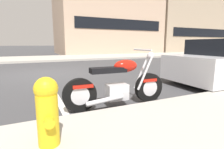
{
  "coord_description": "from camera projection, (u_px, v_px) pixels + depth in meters",
  "views": [
    {
      "loc": [
        -0.49,
        -7.55,
        1.2
      ],
      "look_at": [
        0.93,
        -4.5,
        0.61
      ],
      "focal_mm": 28.31,
      "sensor_mm": 36.0,
      "label": 1
    }
  ],
  "objects": [
    {
      "name": "townhouse_far_uphill",
      "position": [
        223.0,
        20.0,
        34.44
      ],
      "size": [
        11.76,
        12.05,
        11.62
      ],
      "color": "tan",
      "rests_on": "ground"
    },
    {
      "name": "parking_stall_stripe",
      "position": [
        63.0,
        108.0,
        3.33
      ],
      "size": [
        0.12,
        2.2,
        0.01
      ],
      "primitive_type": "cube",
      "color": "silver",
      "rests_on": "ground"
    },
    {
      "name": "townhouse_mid_block",
      "position": [
        174.0,
        13.0,
        28.78
      ],
      "size": [
        12.9,
        11.59,
        12.33
      ],
      "color": "tan",
      "rests_on": "ground"
    },
    {
      "name": "ground_plane",
      "position": [
        45.0,
        74.0,
        7.16
      ],
      "size": [
        260.0,
        260.0,
        0.0
      ],
      "primitive_type": "plane",
      "color": "#3D3D3F"
    },
    {
      "name": "sidewalk_far_curb",
      "position": [
        159.0,
        55.0,
        18.73
      ],
      "size": [
        120.0,
        5.0,
        0.14
      ],
      "primitive_type": "cube",
      "color": "#ADA89E",
      "rests_on": "ground"
    },
    {
      "name": "fire_hydrant",
      "position": [
        47.0,
        110.0,
        1.82
      ],
      "size": [
        0.24,
        0.36,
        0.73
      ],
      "color": "gold",
      "rests_on": "sidewalk_near_curb"
    },
    {
      "name": "parked_motorcycle",
      "position": [
        118.0,
        85.0,
        3.38
      ],
      "size": [
        2.05,
        0.62,
        1.1
      ],
      "rotation": [
        0.0,
        0.0,
        -0.04
      ],
      "color": "black",
      "rests_on": "ground"
    }
  ]
}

